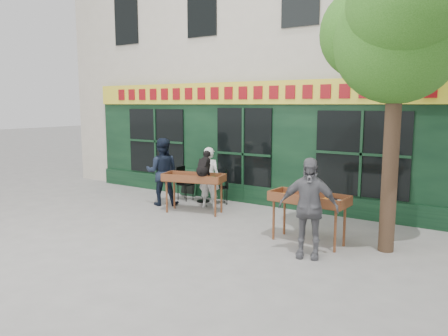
# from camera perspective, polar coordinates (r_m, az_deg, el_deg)

# --- Properties ---
(ground) EXTENTS (80.00, 80.00, 0.00)m
(ground) POSITION_cam_1_polar(r_m,az_deg,el_deg) (10.32, -4.16, -6.86)
(ground) COLOR slate
(ground) RESTS_ON ground
(building) EXTENTS (14.00, 7.26, 10.00)m
(building) POSITION_cam_1_polar(r_m,az_deg,el_deg) (15.30, 10.04, 16.76)
(building) COLOR beige
(building) RESTS_ON ground
(street_tree) EXTENTS (3.05, 2.90, 5.60)m
(street_tree) POSITION_cam_1_polar(r_m,az_deg,el_deg) (8.53, 22.16, 17.23)
(street_tree) COLOR #382619
(street_tree) RESTS_ON ground
(book_cart_center) EXTENTS (1.61, 0.97, 0.99)m
(book_cart_center) POSITION_cam_1_polar(r_m,az_deg,el_deg) (10.89, -3.96, -1.61)
(book_cart_center) COLOR brown
(book_cart_center) RESTS_ON ground
(dog) EXTENTS (0.48, 0.67, 0.60)m
(dog) POSITION_cam_1_polar(r_m,az_deg,el_deg) (10.57, -2.64, 0.66)
(dog) COLOR black
(dog) RESTS_ON book_cart_center
(woman) EXTENTS (0.66, 0.52, 1.60)m
(woman) POSITION_cam_1_polar(r_m,az_deg,el_deg) (11.41, -1.98, -1.25)
(woman) COLOR silver
(woman) RESTS_ON ground
(book_cart_right) EXTENTS (1.54, 0.71, 0.99)m
(book_cart_right) POSITION_cam_1_polar(r_m,az_deg,el_deg) (8.65, 11.01, -4.35)
(book_cart_right) COLOR brown
(book_cart_right) RESTS_ON ground
(man_right) EXTENTS (1.13, 0.72, 1.79)m
(man_right) POSITION_cam_1_polar(r_m,az_deg,el_deg) (7.85, 10.94, -5.12)
(man_right) COLOR #59595E
(man_right) RESTS_ON ground
(bistro_table) EXTENTS (0.60, 0.60, 0.76)m
(bistro_table) POSITION_cam_1_polar(r_m,az_deg,el_deg) (12.14, -2.75, -1.90)
(bistro_table) COLOR black
(bistro_table) RESTS_ON ground
(bistro_chair_left) EXTENTS (0.38, 0.37, 0.95)m
(bistro_chair_left) POSITION_cam_1_polar(r_m,az_deg,el_deg) (12.45, -5.39, -1.61)
(bistro_chair_left) COLOR black
(bistro_chair_left) RESTS_ON ground
(bistro_chair_right) EXTENTS (0.51, 0.51, 0.95)m
(bistro_chair_right) POSITION_cam_1_polar(r_m,az_deg,el_deg) (11.89, -0.04, -2.05)
(bistro_chair_right) COLOR black
(bistro_chair_right) RESTS_ON ground
(potted_plant) EXTENTS (0.17, 0.14, 0.29)m
(potted_plant) POSITION_cam_1_polar(r_m,az_deg,el_deg) (12.08, -2.76, -0.19)
(potted_plant) COLOR gray
(potted_plant) RESTS_ON bistro_table
(man_left) EXTENTS (1.11, 1.05, 1.81)m
(man_left) POSITION_cam_1_polar(r_m,az_deg,el_deg) (11.83, -8.08, -0.48)
(man_left) COLOR black
(man_left) RESTS_ON ground
(chalkboard) EXTENTS (0.56, 0.21, 0.79)m
(chalkboard) POSITION_cam_1_polar(r_m,az_deg,el_deg) (13.01, -4.62, -1.88)
(chalkboard) COLOR black
(chalkboard) RESTS_ON ground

